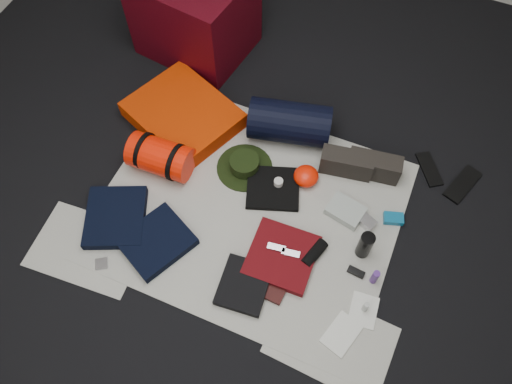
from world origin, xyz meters
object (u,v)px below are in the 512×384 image
at_px(navy_duffel, 290,122).
at_px(paperback_book, 276,285).
at_px(red_cabinet, 195,13).
at_px(compact_camera, 365,221).
at_px(water_bottle, 365,245).
at_px(sleeping_pad, 183,115).
at_px(stuff_sack, 161,157).

bearing_deg(navy_duffel, paperback_book, -85.89).
bearing_deg(paperback_book, red_cabinet, 132.51).
distance_m(red_cabinet, compact_camera, 1.68).
xyz_separation_m(water_bottle, paperback_book, (-0.35, -0.35, -0.08)).
distance_m(sleeping_pad, compact_camera, 1.25).
xyz_separation_m(sleeping_pad, navy_duffel, (0.63, 0.15, 0.07)).
bearing_deg(compact_camera, stuff_sack, -151.11).
bearing_deg(red_cabinet, stuff_sack, -67.67).
relative_size(red_cabinet, paperback_book, 3.73).
relative_size(sleeping_pad, compact_camera, 5.58).
height_order(navy_duffel, water_bottle, navy_duffel).
bearing_deg(red_cabinet, sleeping_pad, -63.76).
bearing_deg(navy_duffel, water_bottle, -54.76).
bearing_deg(compact_camera, red_cabinet, 172.83).
height_order(red_cabinet, navy_duffel, red_cabinet).
height_order(sleeping_pad, water_bottle, water_bottle).
xyz_separation_m(sleeping_pad, water_bottle, (1.26, -0.41, 0.04)).
relative_size(stuff_sack, compact_camera, 3.21).
relative_size(red_cabinet, sleeping_pad, 1.08).
bearing_deg(paperback_book, water_bottle, 48.65).
relative_size(sleeping_pad, water_bottle, 3.28).
xyz_separation_m(stuff_sack, navy_duffel, (0.59, 0.50, 0.02)).
bearing_deg(stuff_sack, paperback_book, -25.28).
distance_m(stuff_sack, water_bottle, 1.22).
relative_size(water_bottle, paperback_book, 1.05).
relative_size(red_cabinet, navy_duffel, 1.40).
distance_m(navy_duffel, paperback_book, 0.96).
xyz_separation_m(red_cabinet, stuff_sack, (0.24, -0.96, -0.17)).
distance_m(sleeping_pad, navy_duffel, 0.65).
height_order(red_cabinet, stuff_sack, red_cabinet).
xyz_separation_m(sleeping_pad, paperback_book, (0.91, -0.76, -0.04)).
bearing_deg(water_bottle, paperback_book, -134.78).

